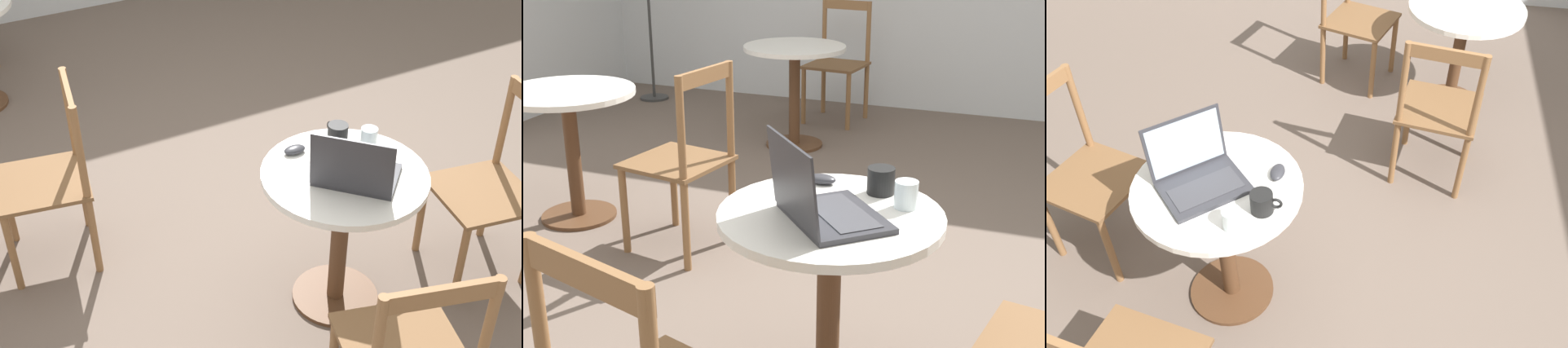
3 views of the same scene
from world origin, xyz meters
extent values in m
plane|color=#66564C|center=(0.00, 0.00, 0.00)|extent=(16.00, 16.00, 0.00)
cylinder|color=#51331E|center=(-0.76, -0.13, 0.01)|extent=(0.40, 0.40, 0.02)
cylinder|color=#51331E|center=(-0.76, -0.13, 0.35)|extent=(0.08, 0.08, 0.66)
cylinder|color=silver|center=(-0.76, -0.13, 0.70)|extent=(0.70, 0.70, 0.03)
cylinder|color=#51331E|center=(0.28, 1.63, 0.01)|extent=(0.40, 0.40, 0.02)
cylinder|color=#51331E|center=(0.28, 1.63, 0.35)|extent=(0.08, 0.08, 0.66)
cylinder|color=silver|center=(0.28, 1.63, 0.70)|extent=(0.70, 0.70, 0.03)
cylinder|color=brown|center=(-1.04, -0.61, 0.22)|extent=(0.04, 0.04, 0.44)
cylinder|color=brown|center=(-1.22, 0.20, 0.22)|extent=(0.04, 0.04, 0.44)
cylinder|color=brown|center=(-1.33, -0.16, 0.22)|extent=(0.04, 0.04, 0.44)
cylinder|color=brown|center=(-1.58, 0.30, 0.22)|extent=(0.04, 0.04, 0.44)
cylinder|color=brown|center=(-1.68, -0.06, 0.22)|extent=(0.04, 0.04, 0.44)
cube|color=brown|center=(-1.45, 0.07, 0.45)|extent=(0.53, 0.53, 0.02)
cylinder|color=brown|center=(-1.58, 0.30, 0.69)|extent=(0.04, 0.04, 0.46)
cylinder|color=brown|center=(0.01, 1.14, 0.22)|extent=(0.04, 0.04, 0.44)
cylinder|color=brown|center=(0.38, 1.08, 0.22)|extent=(0.04, 0.04, 0.44)
cylinder|color=brown|center=(-0.05, 0.78, 0.22)|extent=(0.04, 0.04, 0.44)
cylinder|color=brown|center=(0.32, 0.71, 0.22)|extent=(0.04, 0.04, 0.44)
cube|color=brown|center=(0.16, 0.93, 0.45)|extent=(0.49, 0.49, 0.02)
cylinder|color=brown|center=(-0.05, 0.78, 0.69)|extent=(0.04, 0.04, 0.46)
cylinder|color=brown|center=(0.32, 0.71, 0.69)|extent=(0.04, 0.04, 0.46)
cube|color=brown|center=(0.13, 0.74, 0.89)|extent=(0.40, 0.09, 0.07)
cylinder|color=brown|center=(-0.13, 1.96, 0.22)|extent=(0.04, 0.04, 0.44)
cylinder|color=brown|center=(-0.25, 1.61, 0.22)|extent=(0.04, 0.04, 0.44)
cylinder|color=brown|center=(-0.49, 2.08, 0.22)|extent=(0.04, 0.04, 0.44)
cylinder|color=brown|center=(-0.60, 1.72, 0.22)|extent=(0.04, 0.04, 0.44)
cube|color=brown|center=(-0.37, 1.84, 0.45)|extent=(0.54, 0.54, 0.02)
cube|color=#2D2D33|center=(-0.80, -0.16, 0.72)|extent=(0.41, 0.41, 0.02)
cube|color=#38383D|center=(-0.79, -0.18, 0.73)|extent=(0.30, 0.29, 0.00)
cube|color=#2D2D33|center=(-0.90, -0.06, 0.85)|extent=(0.27, 0.25, 0.25)
cube|color=#9EB2C6|center=(-0.89, -0.06, 0.85)|extent=(0.24, 0.23, 0.22)
ellipsoid|color=#2D2D33|center=(-0.53, -0.03, 0.73)|extent=(0.06, 0.10, 0.03)
cylinder|color=black|center=(-0.55, -0.24, 0.76)|extent=(0.09, 0.09, 0.09)
torus|color=black|center=(-0.49, -0.24, 0.76)|extent=(0.05, 0.01, 0.05)
cylinder|color=silver|center=(-0.64, -0.34, 0.76)|extent=(0.07, 0.07, 0.09)
camera|label=1|loc=(-2.74, 1.35, 2.44)|focal=50.00mm
camera|label=2|loc=(-2.72, -0.74, 1.59)|focal=50.00mm
camera|label=3|loc=(-0.11, -1.73, 2.34)|focal=40.00mm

